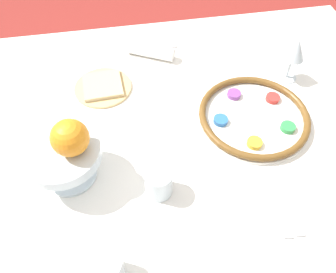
# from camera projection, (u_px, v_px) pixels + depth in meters

# --- Properties ---
(ground_plane) EXTENTS (8.00, 8.00, 0.00)m
(ground_plane) POSITION_uv_depth(u_px,v_px,m) (172.00, 230.00, 1.48)
(ground_plane) COLOR maroon
(dining_table) EXTENTS (1.50, 1.09, 0.70)m
(dining_table) POSITION_uv_depth(u_px,v_px,m) (173.00, 192.00, 1.20)
(dining_table) COLOR white
(dining_table) RESTS_ON ground_plane
(seder_plate) EXTENTS (0.32, 0.32, 0.03)m
(seder_plate) POSITION_uv_depth(u_px,v_px,m) (254.00, 116.00, 0.94)
(seder_plate) COLOR white
(seder_plate) RESTS_ON dining_table
(wine_glass) EXTENTS (0.07, 0.07, 0.14)m
(wine_glass) POSITION_uv_depth(u_px,v_px,m) (295.00, 51.00, 0.98)
(wine_glass) COLOR silver
(wine_glass) RESTS_ON dining_table
(fruit_stand) EXTENTS (0.18, 0.18, 0.11)m
(fruit_stand) POSITION_uv_depth(u_px,v_px,m) (64.00, 156.00, 0.77)
(fruit_stand) COLOR silver
(fruit_stand) RESTS_ON dining_table
(orange_fruit) EXTENTS (0.09, 0.09, 0.09)m
(orange_fruit) POSITION_uv_depth(u_px,v_px,m) (70.00, 138.00, 0.72)
(orange_fruit) COLOR orange
(orange_fruit) RESTS_ON fruit_stand
(bread_plate) EXTENTS (0.18, 0.18, 0.02)m
(bread_plate) POSITION_uv_depth(u_px,v_px,m) (103.00, 87.00, 1.03)
(bread_plate) COLOR tan
(bread_plate) RESTS_ON dining_table
(napkin_roll) EXTENTS (0.16, 0.11, 0.04)m
(napkin_roll) POSITION_uv_depth(u_px,v_px,m) (151.00, 51.00, 1.12)
(napkin_roll) COLOR white
(napkin_roll) RESTS_ON dining_table
(cup_near) EXTENTS (0.07, 0.07, 0.08)m
(cup_near) POSITION_uv_depth(u_px,v_px,m) (107.00, 269.00, 0.66)
(cup_near) COLOR silver
(cup_near) RESTS_ON dining_table
(cup_mid) EXTENTS (0.07, 0.07, 0.08)m
(cup_mid) POSITION_uv_depth(u_px,v_px,m) (159.00, 183.00, 0.78)
(cup_mid) COLOR silver
(cup_mid) RESTS_ON dining_table
(fork_left) EXTENTS (0.05, 0.19, 0.01)m
(fork_left) POSITION_uv_depth(u_px,v_px,m) (291.00, 199.00, 0.79)
(fork_left) COLOR silver
(fork_left) RESTS_ON dining_table
(fork_right) EXTENTS (0.05, 0.19, 0.01)m
(fork_right) POSITION_uv_depth(u_px,v_px,m) (279.00, 201.00, 0.79)
(fork_right) COLOR silver
(fork_right) RESTS_ON dining_table
(spoon) EXTENTS (0.17, 0.03, 0.01)m
(spoon) POSITION_uv_depth(u_px,v_px,m) (152.00, 48.00, 1.16)
(spoon) COLOR silver
(spoon) RESTS_ON dining_table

